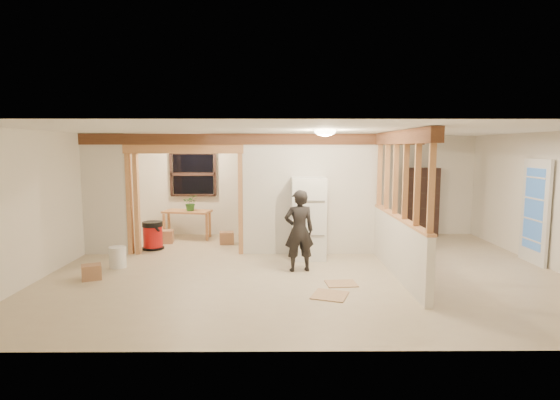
{
  "coord_description": "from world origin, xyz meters",
  "views": [
    {
      "loc": [
        -0.5,
        -7.77,
        2.21
      ],
      "look_at": [
        -0.44,
        0.4,
        1.23
      ],
      "focal_mm": 28.0,
      "sensor_mm": 36.0,
      "label": 1
    }
  ],
  "objects_px": {
    "shop_vac": "(153,235)",
    "bookshelf": "(421,202)",
    "woman": "(299,231)",
    "refrigerator": "(308,218)",
    "work_table": "(187,225)"
  },
  "relations": [
    {
      "from": "shop_vac",
      "to": "bookshelf",
      "type": "relative_size",
      "value": 0.36
    },
    {
      "from": "woman",
      "to": "bookshelf",
      "type": "relative_size",
      "value": 0.86
    },
    {
      "from": "woman",
      "to": "shop_vac",
      "type": "relative_size",
      "value": 2.37
    },
    {
      "from": "shop_vac",
      "to": "bookshelf",
      "type": "height_order",
      "value": "bookshelf"
    },
    {
      "from": "refrigerator",
      "to": "shop_vac",
      "type": "relative_size",
      "value": 2.62
    },
    {
      "from": "refrigerator",
      "to": "bookshelf",
      "type": "relative_size",
      "value": 0.95
    },
    {
      "from": "shop_vac",
      "to": "bookshelf",
      "type": "bearing_deg",
      "value": 12.86
    },
    {
      "from": "refrigerator",
      "to": "shop_vac",
      "type": "bearing_deg",
      "value": 166.83
    },
    {
      "from": "woman",
      "to": "shop_vac",
      "type": "bearing_deg",
      "value": -38.24
    },
    {
      "from": "work_table",
      "to": "shop_vac",
      "type": "relative_size",
      "value": 1.78
    },
    {
      "from": "refrigerator",
      "to": "shop_vac",
      "type": "distance_m",
      "value": 3.47
    },
    {
      "from": "bookshelf",
      "to": "refrigerator",
      "type": "bearing_deg",
      "value": -143.21
    },
    {
      "from": "woman",
      "to": "bookshelf",
      "type": "distance_m",
      "value": 4.5
    },
    {
      "from": "woman",
      "to": "bookshelf",
      "type": "bearing_deg",
      "value": -144.9
    },
    {
      "from": "refrigerator",
      "to": "woman",
      "type": "distance_m",
      "value": 0.96
    }
  ]
}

